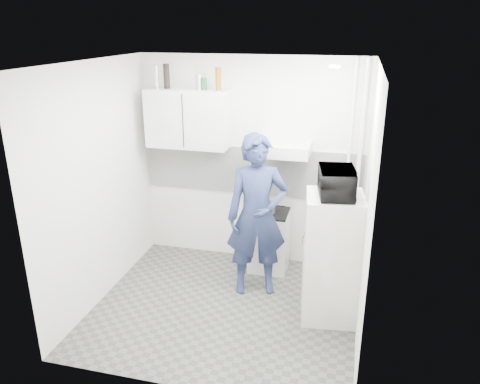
# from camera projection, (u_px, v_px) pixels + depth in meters

# --- Properties ---
(floor) EXTENTS (2.80, 2.80, 0.00)m
(floor) POSITION_uv_depth(u_px,v_px,m) (225.00, 307.00, 5.13)
(floor) COLOR #535451
(floor) RESTS_ON ground
(ceiling) EXTENTS (2.80, 2.80, 0.00)m
(ceiling) POSITION_uv_depth(u_px,v_px,m) (222.00, 63.00, 4.25)
(ceiling) COLOR white
(ceiling) RESTS_ON wall_back
(wall_back) EXTENTS (2.80, 0.00, 2.80)m
(wall_back) POSITION_uv_depth(u_px,v_px,m) (251.00, 163.00, 5.83)
(wall_back) COLOR white
(wall_back) RESTS_ON floor
(wall_left) EXTENTS (0.00, 2.60, 2.60)m
(wall_left) POSITION_uv_depth(u_px,v_px,m) (98.00, 185.00, 5.01)
(wall_left) COLOR white
(wall_left) RESTS_ON floor
(wall_right) EXTENTS (0.00, 2.60, 2.60)m
(wall_right) POSITION_uv_depth(u_px,v_px,m) (367.00, 209.00, 4.37)
(wall_right) COLOR white
(wall_right) RESTS_ON floor
(person) EXTENTS (0.78, 0.62, 1.85)m
(person) POSITION_uv_depth(u_px,v_px,m) (257.00, 216.00, 5.17)
(person) COLOR #202A4E
(person) RESTS_ON floor
(stove) EXTENTS (0.46, 0.46, 0.74)m
(stove) POSITION_uv_depth(u_px,v_px,m) (270.00, 241.00, 5.85)
(stove) COLOR silver
(stove) RESTS_ON floor
(fridge) EXTENTS (0.63, 0.63, 1.35)m
(fridge) POSITION_uv_depth(u_px,v_px,m) (331.00, 258.00, 4.79)
(fridge) COLOR white
(fridge) RESTS_ON floor
(stove_top) EXTENTS (0.44, 0.44, 0.03)m
(stove_top) POSITION_uv_depth(u_px,v_px,m) (270.00, 213.00, 5.72)
(stove_top) COLOR black
(stove_top) RESTS_ON stove
(saucepan) EXTENTS (0.21, 0.21, 0.11)m
(saucepan) POSITION_uv_depth(u_px,v_px,m) (267.00, 207.00, 5.69)
(saucepan) COLOR silver
(saucepan) RESTS_ON stove_top
(microwave) EXTENTS (0.54, 0.41, 0.27)m
(microwave) POSITION_uv_depth(u_px,v_px,m) (337.00, 183.00, 4.51)
(microwave) COLOR black
(microwave) RESTS_ON fridge
(bottle_a) EXTENTS (0.06, 0.06, 0.26)m
(bottle_a) POSITION_uv_depth(u_px,v_px,m) (157.00, 77.00, 5.58)
(bottle_a) COLOR silver
(bottle_a) RESTS_ON upper_cabinet
(bottle_b) EXTENTS (0.07, 0.07, 0.29)m
(bottle_b) POSITION_uv_depth(u_px,v_px,m) (167.00, 76.00, 5.55)
(bottle_b) COLOR black
(bottle_b) RESTS_ON upper_cabinet
(canister_a) EXTENTS (0.07, 0.07, 0.18)m
(canister_a) POSITION_uv_depth(u_px,v_px,m) (199.00, 82.00, 5.47)
(canister_a) COLOR silver
(canister_a) RESTS_ON upper_cabinet
(canister_b) EXTENTS (0.07, 0.07, 0.14)m
(canister_b) POSITION_uv_depth(u_px,v_px,m) (204.00, 84.00, 5.46)
(canister_b) COLOR #144C1E
(canister_b) RESTS_ON upper_cabinet
(bottle_e) EXTENTS (0.07, 0.07, 0.26)m
(bottle_e) POSITION_uv_depth(u_px,v_px,m) (218.00, 79.00, 5.40)
(bottle_e) COLOR brown
(bottle_e) RESTS_ON upper_cabinet
(upper_cabinet) EXTENTS (1.00, 0.35, 0.70)m
(upper_cabinet) POSITION_uv_depth(u_px,v_px,m) (188.00, 119.00, 5.66)
(upper_cabinet) COLOR white
(upper_cabinet) RESTS_ON wall_back
(range_hood) EXTENTS (0.60, 0.50, 0.14)m
(range_hood) POSITION_uv_depth(u_px,v_px,m) (285.00, 149.00, 5.41)
(range_hood) COLOR silver
(range_hood) RESTS_ON wall_back
(backsplash) EXTENTS (2.74, 0.03, 0.60)m
(backsplash) POSITION_uv_depth(u_px,v_px,m) (251.00, 171.00, 5.85)
(backsplash) COLOR white
(backsplash) RESTS_ON wall_back
(pipe_a) EXTENTS (0.05, 0.05, 2.60)m
(pipe_a) POSITION_uv_depth(u_px,v_px,m) (358.00, 172.00, 5.46)
(pipe_a) COLOR silver
(pipe_a) RESTS_ON floor
(pipe_b) EXTENTS (0.04, 0.04, 2.60)m
(pipe_b) POSITION_uv_depth(u_px,v_px,m) (348.00, 171.00, 5.49)
(pipe_b) COLOR silver
(pipe_b) RESTS_ON floor
(ceiling_spot_fixture) EXTENTS (0.10, 0.10, 0.02)m
(ceiling_spot_fixture) POSITION_uv_depth(u_px,v_px,m) (335.00, 66.00, 4.21)
(ceiling_spot_fixture) COLOR white
(ceiling_spot_fixture) RESTS_ON ceiling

